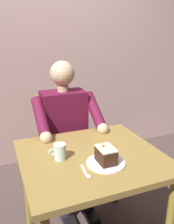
{
  "coord_description": "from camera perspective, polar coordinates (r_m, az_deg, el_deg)",
  "views": [
    {
      "loc": [
        0.52,
        1.22,
        1.42
      ],
      "look_at": [
        -0.01,
        -0.1,
        0.96
      ],
      "focal_mm": 38.07,
      "sensor_mm": 36.0,
      "label": 1
    }
  ],
  "objects": [
    {
      "name": "dessert_plate",
      "position": [
        1.42,
        4.52,
        -12.08
      ],
      "size": [
        0.23,
        0.23,
        0.01
      ],
      "primitive_type": "cylinder",
      "color": "white",
      "rests_on": "dining_table"
    },
    {
      "name": "cafe_rear_panel",
      "position": [
        2.68,
        -11.34,
        19.52
      ],
      "size": [
        6.4,
        0.12,
        3.0
      ],
      "primitive_type": "cube",
      "color": "tan",
      "rests_on": "ground"
    },
    {
      "name": "seated_person",
      "position": [
        1.98,
        -4.81,
        -5.13
      ],
      "size": [
        0.53,
        0.58,
        1.23
      ],
      "color": "#5A112D",
      "rests_on": "ground"
    },
    {
      "name": "dessert_spoon",
      "position": [
        1.32,
        -0.11,
        -14.52
      ],
      "size": [
        0.03,
        0.14,
        0.01
      ],
      "color": "silver",
      "rests_on": "dining_table"
    },
    {
      "name": "chair",
      "position": [
        2.18,
        -6.09,
        -6.64
      ],
      "size": [
        0.42,
        0.42,
        0.92
      ],
      "color": "olive",
      "rests_on": "ground"
    },
    {
      "name": "cake_slice",
      "position": [
        1.39,
        4.57,
        -10.22
      ],
      "size": [
        0.09,
        0.13,
        0.11
      ],
      "color": "#382013",
      "rests_on": "dessert_plate"
    },
    {
      "name": "dining_table",
      "position": [
        1.56,
        1.03,
        -13.19
      ],
      "size": [
        0.87,
        0.8,
        0.71
      ],
      "color": "olive",
      "rests_on": "ground"
    },
    {
      "name": "coffee_cup",
      "position": [
        1.45,
        -6.57,
        -9.38
      ],
      "size": [
        0.11,
        0.07,
        0.1
      ],
      "color": "silver",
      "rests_on": "dining_table"
    }
  ]
}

